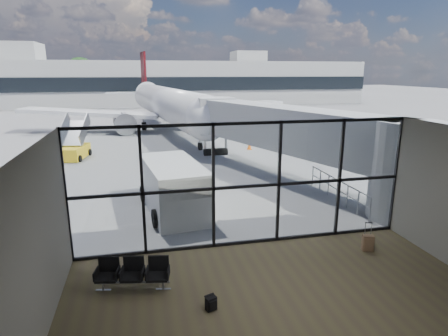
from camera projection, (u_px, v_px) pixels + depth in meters
name	position (u px, v px, depth m)	size (l,w,h in m)	color
ground	(166.00, 117.00, 51.55)	(220.00, 220.00, 0.00)	slate
lounge_shell	(305.00, 228.00, 8.56)	(12.02, 8.01, 4.51)	brown
glass_curtain_wall	(247.00, 185.00, 13.20)	(12.10, 0.12, 4.50)	white
jet_bridge	(296.00, 134.00, 20.79)	(8.00, 16.50, 4.33)	#9DA0A2
apron_railing	(338.00, 187.00, 18.08)	(0.06, 5.46, 1.11)	gray
far_terminal	(154.00, 82.00, 71.13)	(80.00, 12.20, 11.00)	#B6B6B1
tree_3	(18.00, 79.00, 74.89)	(4.95, 4.95, 7.12)	#382619
tree_4	(50.00, 76.00, 76.01)	(5.61, 5.61, 8.07)	#382619
tree_5	(81.00, 73.00, 77.12)	(6.27, 6.27, 9.03)	#382619
seating_row	(133.00, 272.00, 10.82)	(2.11, 0.96, 0.94)	gray
backpack	(211.00, 303.00, 9.86)	(0.33, 0.33, 0.42)	black
suitcase	(368.00, 243.00, 13.11)	(0.43, 0.35, 1.03)	#84644A
airliner	(165.00, 103.00, 41.44)	(29.63, 34.48, 8.91)	silver
service_van	(174.00, 187.00, 16.67)	(3.02, 5.36, 2.22)	silver
belt_loader	(60.00, 141.00, 30.79)	(2.32, 4.00, 1.75)	black
mobile_stairs	(73.00, 150.00, 27.13)	(2.41, 3.84, 2.52)	yellow
traffic_cone_a	(174.00, 156.00, 26.56)	(0.45, 0.45, 0.65)	#E0560B
traffic_cone_b	(181.00, 169.00, 23.18)	(0.45, 0.45, 0.64)	orange
traffic_cone_c	(249.00, 146.00, 30.37)	(0.38, 0.38, 0.55)	orange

